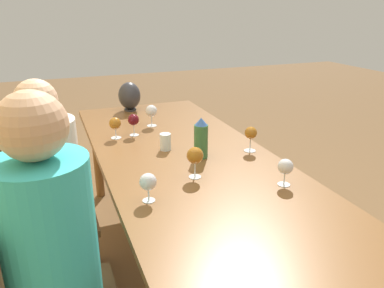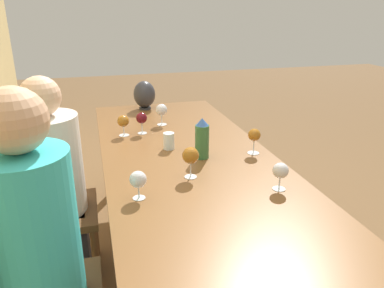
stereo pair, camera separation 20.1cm
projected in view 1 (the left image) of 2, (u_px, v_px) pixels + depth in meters
ground_plane at (190, 268)px, 2.34m from camera, size 14.00×14.00×0.00m
dining_table at (190, 170)px, 2.10m from camera, size 2.53×0.95×0.74m
water_bottle at (201, 138)px, 2.06m from camera, size 0.08×0.08×0.23m
water_tumbler at (165, 142)px, 2.19m from camera, size 0.07×0.07×0.10m
vase at (129, 96)px, 2.98m from camera, size 0.17×0.17×0.23m
wine_glass_0 at (285, 167)px, 1.75m from camera, size 0.07×0.07×0.13m
wine_glass_1 at (251, 134)px, 2.15m from camera, size 0.07×0.07×0.15m
wine_glass_2 at (115, 124)px, 2.37m from camera, size 0.08×0.08×0.14m
wine_glass_3 at (133, 120)px, 2.42m from camera, size 0.07×0.07×0.14m
wine_glass_4 at (148, 182)px, 1.60m from camera, size 0.08×0.08×0.13m
wine_glass_5 at (195, 156)px, 1.82m from camera, size 0.08×0.08×0.16m
wine_glass_6 at (151, 111)px, 2.61m from camera, size 0.08×0.08×0.15m
chair_far at (39, 216)px, 1.99m from camera, size 0.44×0.44×0.90m
person_near at (56, 256)px, 1.32m from camera, size 0.32×0.32×1.31m
person_far at (52, 186)px, 1.96m from camera, size 0.34×0.34×1.22m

